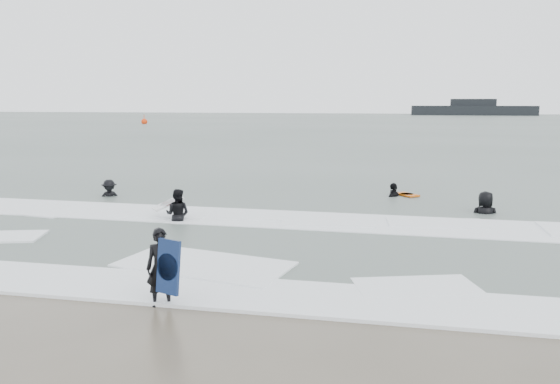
% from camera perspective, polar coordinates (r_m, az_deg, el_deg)
% --- Properties ---
extents(ground, '(320.00, 320.00, 0.00)m').
position_cam_1_polar(ground, '(11.42, -5.57, -9.50)').
color(ground, brown).
rests_on(ground, ground).
extents(sea, '(320.00, 320.00, 0.00)m').
position_cam_1_polar(sea, '(90.39, 10.53, 6.98)').
color(sea, '#47544C').
rests_on(sea, ground).
extents(surfer_centre, '(0.63, 0.51, 1.47)m').
position_cam_1_polar(surfer_centre, '(10.44, -12.18, -11.54)').
color(surfer_centre, black).
rests_on(surfer_centre, ground).
extents(surfer_wading, '(0.79, 0.62, 1.60)m').
position_cam_1_polar(surfer_wading, '(17.20, -10.62, -3.14)').
color(surfer_wading, black).
rests_on(surfer_wading, ground).
extents(surfer_breaker, '(1.17, 0.99, 1.57)m').
position_cam_1_polar(surfer_breaker, '(22.18, -17.37, -0.59)').
color(surfer_breaker, black).
rests_on(surfer_breaker, ground).
extents(surfer_right_near, '(0.88, 1.09, 1.73)m').
position_cam_1_polar(surfer_right_near, '(21.72, 11.79, -0.57)').
color(surfer_right_near, black).
rests_on(surfer_right_near, ground).
extents(surfer_right_far, '(1.01, 0.72, 1.94)m').
position_cam_1_polar(surfer_right_far, '(19.27, 20.61, -2.24)').
color(surfer_right_far, black).
rests_on(surfer_right_far, ground).
extents(surf_foam, '(30.03, 9.06, 0.09)m').
position_cam_1_polar(surf_foam, '(14.82, -1.10, -4.85)').
color(surf_foam, white).
rests_on(surf_foam, ground).
extents(bodyboards, '(8.36, 13.74, 1.25)m').
position_cam_1_polar(bodyboards, '(16.06, -0.51, -2.05)').
color(bodyboards, '#10214B').
rests_on(bodyboards, ground).
extents(buoy, '(1.00, 1.00, 1.65)m').
position_cam_1_polar(buoy, '(93.38, -13.99, 7.15)').
color(buoy, red).
rests_on(buoy, ground).
extents(vessel_horizon, '(31.98, 5.71, 4.34)m').
position_cam_1_polar(vessel_horizon, '(156.59, 19.49, 8.14)').
color(vessel_horizon, black).
rests_on(vessel_horizon, ground).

